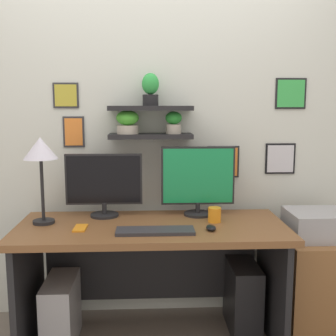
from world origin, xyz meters
TOP-DOWN VIEW (x-y plane):
  - back_wall_assembly at (0.00, 0.44)m, footprint 4.40×0.24m
  - desk at (0.00, 0.05)m, footprint 1.61×0.68m
  - monitor_left at (-0.30, 0.22)m, footprint 0.49×0.18m
  - monitor_right at (0.30, 0.22)m, footprint 0.47×0.18m
  - keyboard at (0.02, -0.16)m, footprint 0.44×0.14m
  - computer_mouse at (0.34, -0.13)m, footprint 0.06×0.09m
  - desk_lamp at (-0.65, 0.06)m, footprint 0.20×0.20m
  - cell_phone at (-0.41, -0.06)m, footprint 0.07×0.14m
  - coffee_mug at (0.38, 0.04)m, footprint 0.08×0.08m
  - drawer_cabinet at (1.06, 0.11)m, footprint 0.44×0.50m
  - printer at (1.06, 0.11)m, footprint 0.38×0.34m
  - computer_tower_left at (-0.56, -0.00)m, footprint 0.18×0.40m
  - computer_tower_right at (0.59, 0.12)m, footprint 0.18×0.40m

SIDE VIEW (x-z plane):
  - computer_tower_left at x=-0.56m, z-range 0.00..0.41m
  - computer_tower_right at x=0.59m, z-range 0.00..0.45m
  - drawer_cabinet at x=1.06m, z-range 0.00..0.62m
  - desk at x=0.00m, z-range 0.16..0.91m
  - printer at x=1.06m, z-range 0.62..0.79m
  - cell_phone at x=-0.41m, z-range 0.75..0.76m
  - keyboard at x=0.02m, z-range 0.75..0.77m
  - computer_mouse at x=0.34m, z-range 0.75..0.78m
  - coffee_mug at x=0.38m, z-range 0.75..0.84m
  - monitor_left at x=-0.30m, z-range 0.76..1.17m
  - monitor_right at x=0.30m, z-range 0.76..1.21m
  - desk_lamp at x=-0.65m, z-range 0.91..1.44m
  - back_wall_assembly at x=0.00m, z-range 0.00..2.70m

